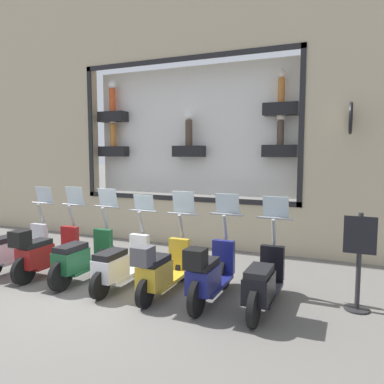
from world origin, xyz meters
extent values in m
plane|color=#66635E|center=(0.00, 0.00, 0.00)|extent=(120.00, 120.00, 0.00)
cube|color=tan|center=(3.60, 0.00, 0.56)|extent=(0.40, 5.76, 1.13)
cube|color=black|center=(3.39, 0.00, 4.59)|extent=(0.04, 5.76, 0.12)
cube|color=black|center=(3.39, 0.00, 1.19)|extent=(0.04, 5.76, 0.12)
cube|color=black|center=(3.39, -2.82, 2.89)|extent=(0.04, 0.12, 3.53)
cube|color=black|center=(3.39, 2.82, 2.89)|extent=(0.04, 0.12, 3.53)
cube|color=silver|center=(3.95, 0.00, 2.89)|extent=(0.04, 5.52, 3.29)
cube|color=black|center=(3.73, -2.31, 3.33)|extent=(0.36, 0.80, 0.28)
cylinder|color=#B26B2D|center=(3.73, -2.31, 3.74)|extent=(0.15, 0.15, 0.55)
sphere|color=beige|center=(3.73, -2.31, 4.12)|extent=(0.20, 0.20, 0.20)
cube|color=black|center=(3.73, 2.31, 3.33)|extent=(0.36, 0.80, 0.28)
cylinder|color=#CC4C23|center=(3.73, 2.31, 3.78)|extent=(0.17, 0.17, 0.63)
sphere|color=white|center=(3.73, 2.31, 4.21)|extent=(0.23, 0.23, 0.23)
cube|color=black|center=(3.73, -2.31, 2.37)|extent=(0.36, 0.80, 0.28)
cylinder|color=#47382D|center=(3.73, -2.31, 2.79)|extent=(0.15, 0.15, 0.55)
sphere|color=beige|center=(3.73, -2.31, 3.16)|extent=(0.20, 0.20, 0.20)
cube|color=black|center=(3.73, 0.00, 2.37)|extent=(0.36, 0.80, 0.28)
cylinder|color=#47382D|center=(3.73, 0.00, 2.84)|extent=(0.18, 0.18, 0.65)
sphere|color=white|center=(3.73, 0.00, 3.28)|extent=(0.23, 0.23, 0.23)
cube|color=black|center=(3.73, 2.31, 2.37)|extent=(0.36, 0.80, 0.28)
cylinder|color=#B26B2D|center=(3.73, 2.31, 2.82)|extent=(0.17, 0.17, 0.62)
sphere|color=beige|center=(3.73, 2.31, 3.24)|extent=(0.22, 0.22, 0.22)
cylinder|color=black|center=(3.23, -3.80, 3.01)|extent=(0.35, 0.05, 0.05)
torus|color=black|center=(3.05, -3.80, 3.01)|extent=(0.64, 0.07, 0.64)
cylinder|color=white|center=(3.05, -3.80, 3.01)|extent=(0.53, 0.03, 0.53)
cylinder|color=black|center=(0.94, -2.75, 0.26)|extent=(0.52, 0.09, 0.52)
cylinder|color=black|center=(-0.35, -2.75, 0.26)|extent=(0.52, 0.09, 0.52)
cube|color=black|center=(0.30, -2.75, 0.25)|extent=(1.02, 0.38, 0.06)
cube|color=black|center=(-0.08, -2.75, 0.46)|extent=(0.61, 0.35, 0.36)
cube|color=black|center=(-0.08, -2.75, 0.69)|extent=(0.58, 0.31, 0.10)
cube|color=black|center=(0.84, -2.75, 0.56)|extent=(0.12, 0.37, 0.56)
cylinder|color=gray|center=(0.91, -2.75, 1.05)|extent=(0.20, 0.06, 0.45)
cylinder|color=gray|center=(0.98, -2.75, 1.26)|extent=(0.04, 0.61, 0.04)
cube|color=silver|center=(1.02, -2.75, 1.44)|extent=(0.09, 0.42, 0.35)
cylinder|color=black|center=(0.93, -1.92, 0.27)|extent=(0.54, 0.09, 0.54)
cylinder|color=black|center=(-0.34, -1.92, 0.27)|extent=(0.54, 0.09, 0.54)
cube|color=navy|center=(0.30, -1.92, 0.26)|extent=(1.02, 0.39, 0.06)
cube|color=navy|center=(-0.08, -1.92, 0.47)|extent=(0.61, 0.35, 0.36)
cube|color=black|center=(-0.08, -1.92, 0.70)|extent=(0.58, 0.31, 0.10)
cube|color=navy|center=(0.84, -1.92, 0.57)|extent=(0.12, 0.37, 0.56)
cylinder|color=gray|center=(0.91, -1.92, 1.06)|extent=(0.20, 0.06, 0.45)
cylinder|color=gray|center=(0.98, -1.92, 1.27)|extent=(0.04, 0.60, 0.04)
cube|color=silver|center=(1.02, -1.92, 1.45)|extent=(0.09, 0.42, 0.35)
cube|color=black|center=(-0.39, -1.92, 0.86)|extent=(0.28, 0.28, 0.28)
cylinder|color=black|center=(0.97, -1.09, 0.22)|extent=(0.44, 0.09, 0.44)
cylinder|color=black|center=(-0.38, -1.09, 0.22)|extent=(0.44, 0.09, 0.44)
cube|color=gold|center=(0.30, -1.09, 0.21)|extent=(1.02, 0.38, 0.06)
cube|color=gold|center=(-0.08, -1.09, 0.42)|extent=(0.61, 0.35, 0.36)
cube|color=black|center=(-0.08, -1.09, 0.65)|extent=(0.58, 0.31, 0.10)
cube|color=gold|center=(0.84, -1.09, 0.52)|extent=(0.12, 0.37, 0.56)
cylinder|color=gray|center=(0.91, -1.09, 1.02)|extent=(0.20, 0.06, 0.45)
cylinder|color=gray|center=(0.98, -1.09, 1.23)|extent=(0.04, 0.60, 0.04)
cube|color=silver|center=(1.02, -1.09, 1.43)|extent=(0.10, 0.42, 0.41)
cube|color=#4C4C51|center=(-0.42, -1.09, 0.81)|extent=(0.28, 0.28, 0.28)
cylinder|color=black|center=(0.96, -0.26, 0.23)|extent=(0.45, 0.09, 0.45)
cylinder|color=black|center=(-0.37, -0.26, 0.23)|extent=(0.45, 0.09, 0.45)
cube|color=silver|center=(0.30, -0.26, 0.22)|extent=(1.02, 0.39, 0.06)
cube|color=silver|center=(-0.08, -0.26, 0.43)|extent=(0.61, 0.35, 0.36)
cube|color=black|center=(-0.08, -0.26, 0.66)|extent=(0.58, 0.31, 0.10)
cube|color=silver|center=(0.84, -0.26, 0.53)|extent=(0.12, 0.37, 0.56)
cylinder|color=gray|center=(0.91, -0.26, 1.02)|extent=(0.20, 0.06, 0.45)
cylinder|color=gray|center=(0.98, -0.26, 1.23)|extent=(0.04, 0.60, 0.04)
cube|color=silver|center=(1.02, -0.26, 1.39)|extent=(0.08, 0.42, 0.30)
cylinder|color=black|center=(0.94, 0.57, 0.26)|extent=(0.52, 0.09, 0.52)
cylinder|color=black|center=(-0.35, 0.57, 0.26)|extent=(0.52, 0.09, 0.52)
cube|color=#19512D|center=(0.30, 0.57, 0.25)|extent=(1.02, 0.39, 0.06)
cube|color=#19512D|center=(-0.08, 0.57, 0.46)|extent=(0.61, 0.35, 0.36)
cube|color=black|center=(-0.08, 0.57, 0.69)|extent=(0.58, 0.31, 0.10)
cube|color=#19512D|center=(0.84, 0.57, 0.56)|extent=(0.12, 0.37, 0.56)
cylinder|color=gray|center=(0.91, 0.57, 1.05)|extent=(0.20, 0.06, 0.45)
cylinder|color=gray|center=(0.98, 0.57, 1.26)|extent=(0.04, 0.60, 0.04)
cube|color=silver|center=(1.02, 0.57, 1.45)|extent=(0.09, 0.42, 0.36)
cylinder|color=black|center=(0.94, 1.39, 0.25)|extent=(0.50, 0.09, 0.50)
cylinder|color=black|center=(-0.35, 1.39, 0.25)|extent=(0.50, 0.09, 0.50)
cube|color=maroon|center=(0.30, 1.39, 0.24)|extent=(1.02, 0.38, 0.06)
cube|color=maroon|center=(-0.08, 1.39, 0.45)|extent=(0.61, 0.35, 0.36)
cube|color=black|center=(-0.08, 1.39, 0.68)|extent=(0.58, 0.31, 0.10)
cube|color=maroon|center=(0.84, 1.39, 0.55)|extent=(0.12, 0.37, 0.56)
cylinder|color=gray|center=(0.91, 1.39, 1.04)|extent=(0.20, 0.06, 0.45)
cylinder|color=gray|center=(0.98, 1.39, 1.26)|extent=(0.04, 0.60, 0.04)
cube|color=silver|center=(1.02, 1.39, 1.45)|extent=(0.09, 0.42, 0.37)
cube|color=black|center=(-0.40, 1.39, 0.84)|extent=(0.28, 0.28, 0.28)
cylinder|color=black|center=(0.95, 2.22, 0.24)|extent=(0.48, 0.09, 0.48)
cube|color=#B7BCC6|center=(0.30, 2.22, 0.23)|extent=(1.02, 0.38, 0.06)
cube|color=#B7BCC6|center=(-0.08, 2.22, 0.44)|extent=(0.61, 0.35, 0.36)
cube|color=black|center=(-0.08, 2.22, 0.67)|extent=(0.58, 0.31, 0.10)
cube|color=#B7BCC6|center=(0.84, 2.22, 0.54)|extent=(0.12, 0.37, 0.56)
cylinder|color=gray|center=(0.91, 2.22, 1.03)|extent=(0.20, 0.06, 0.45)
cylinder|color=gray|center=(0.98, 2.22, 1.25)|extent=(0.04, 0.61, 0.04)
cube|color=silver|center=(1.02, 2.22, 1.43)|extent=(0.09, 0.42, 0.35)
cylinder|color=#232326|center=(0.80, -4.02, 0.01)|extent=(0.36, 0.36, 0.02)
cylinder|color=#232326|center=(0.80, -4.02, 0.73)|extent=(0.07, 0.07, 1.46)
cube|color=black|center=(0.78, -4.02, 1.13)|extent=(0.03, 0.45, 0.55)
camera|label=1|loc=(-5.08, -3.89, 2.31)|focal=35.00mm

